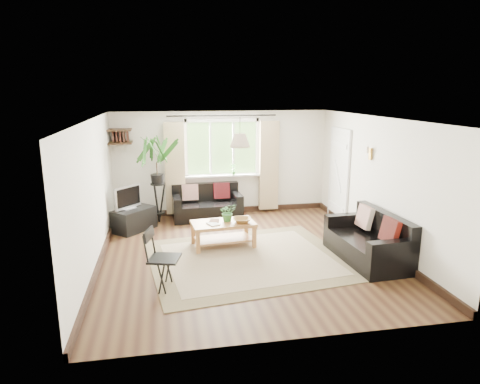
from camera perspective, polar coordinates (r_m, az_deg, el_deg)
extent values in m
plane|color=black|center=(7.74, 0.54, -8.27)|extent=(5.50, 5.50, 0.00)
plane|color=white|center=(7.20, 0.58, 9.77)|extent=(5.50, 5.50, 0.00)
cube|color=silver|center=(10.04, -2.41, 3.90)|extent=(5.00, 0.02, 2.40)
cube|color=silver|center=(4.81, 6.80, -6.85)|extent=(5.00, 0.02, 2.40)
cube|color=silver|center=(7.34, -18.99, -0.39)|extent=(0.02, 5.50, 2.40)
cube|color=silver|center=(8.21, 17.95, 1.11)|extent=(0.02, 5.50, 2.40)
cube|color=#C3B397|center=(7.50, 1.18, -8.90)|extent=(3.67, 3.25, 0.02)
cube|color=silver|center=(9.74, 13.04, 2.07)|extent=(0.06, 0.96, 2.06)
imported|color=#2D6729|center=(7.99, -1.64, -2.71)|extent=(0.32, 0.29, 0.34)
imported|color=brown|center=(7.93, 0.27, -3.78)|extent=(0.37, 0.37, 0.08)
imported|color=white|center=(7.80, -4.19, -4.36)|extent=(0.26, 0.29, 0.02)
imported|color=#563322|center=(8.03, -4.08, -3.83)|extent=(0.22, 0.27, 0.02)
cube|color=black|center=(9.20, -13.94, -3.57)|extent=(0.95, 0.97, 0.47)
imported|color=#2D6023|center=(9.98, -0.89, 3.07)|extent=(0.14, 0.10, 0.27)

